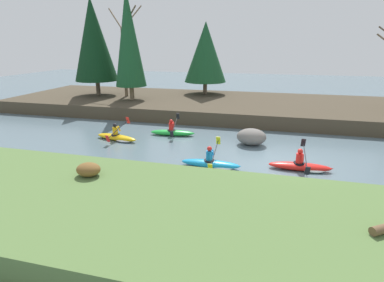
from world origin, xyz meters
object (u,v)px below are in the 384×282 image
at_px(kayaker_far_back, 118,137).
at_px(boulder_midstream, 251,137).
at_px(kayaker_middle, 213,163).
at_px(kayaker_lead, 302,166).
at_px(kayaker_trailing, 173,132).

relative_size(kayaker_far_back, boulder_midstream, 1.72).
bearing_deg(kayaker_middle, kayaker_far_back, 157.30).
distance_m(kayaker_lead, kayaker_trailing, 8.11).
bearing_deg(kayaker_middle, boulder_midstream, 68.67).
bearing_deg(kayaker_middle, kayaker_lead, 10.18).
xyz_separation_m(kayaker_trailing, kayaker_far_back, (-2.78, -1.74, -0.02)).
distance_m(kayaker_lead, kayaker_middle, 3.99).
bearing_deg(boulder_midstream, kayaker_middle, -111.75).
height_order(kayaker_middle, boulder_midstream, kayaker_middle).
bearing_deg(kayaker_trailing, kayaker_far_back, -153.97).
relative_size(kayaker_lead, boulder_midstream, 1.71).
height_order(kayaker_lead, boulder_midstream, kayaker_lead).
relative_size(kayaker_trailing, kayaker_far_back, 1.00).
bearing_deg(kayaker_lead, kayaker_trailing, 151.49).
bearing_deg(boulder_midstream, kayaker_trailing, 172.69).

